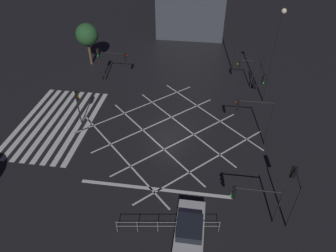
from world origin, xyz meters
The scene contains 15 objects.
ground_plane centered at (0.00, 0.00, 0.00)m, with size 200.00×200.00×0.00m, color black.
road_markings centered at (0.36, -7.75, 0.00)m, with size 17.27×23.02×0.01m.
traffic_light_nw_main centered at (-7.28, 8.84, 2.58)m, with size 3.11×0.36×3.47m.
traffic_light_median_south centered at (-0.29, -8.44, 2.53)m, with size 0.36×0.39×3.53m.
traffic_light_ne_main centered at (7.75, 9.23, 2.86)m, with size 2.15×0.36×3.91m.
traffic_light_nw_cross centered at (-9.32, 7.18, 2.53)m, with size 0.36×1.94×3.48m.
traffic_light_sw_main centered at (-8.64, -9.18, 2.86)m, with size 0.39×0.36×4.01m.
traffic_light_sw_cross centered at (-8.64, -7.17, 2.76)m, with size 0.36×3.02×3.72m.
traffic_light_ne_cross centered at (8.63, 6.59, 2.38)m, with size 0.36×3.22×3.21m.
traffic_light_median_north centered at (0.53, 7.14, 3.35)m, with size 0.36×3.17×4.52m.
street_lamp_east centered at (-13.42, 6.27, 7.47)m, with size 0.61×0.61×9.97m.
street_lamp_west centered at (-6.66, 9.37, 6.40)m, with size 0.47×0.47×9.70m.
street_tree_far centered at (-12.78, -11.94, 3.87)m, with size 2.76×2.76×5.29m.
waiting_car centered at (10.46, 2.88, 0.62)m, with size 4.50×1.82×1.35m.
pedestrian_railing centered at (10.30, 1.47, 0.67)m, with size 0.99×6.63×1.05m.
Camera 1 is at (21.51, 3.06, 17.57)m, focal length 32.00 mm.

